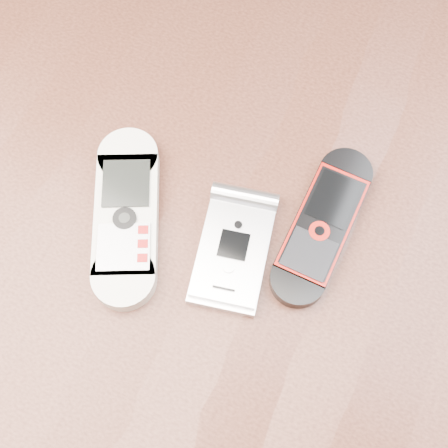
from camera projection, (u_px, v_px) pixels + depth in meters
ground at (222, 359)px, 1.27m from camera, size 4.00×4.00×0.00m
table at (220, 262)px, 0.67m from camera, size 1.20×0.80×0.75m
nokia_white at (126, 215)px, 0.56m from camera, size 0.12×0.18×0.02m
nokia_black_red at (322, 225)px, 0.56m from camera, size 0.05×0.16×0.02m
motorola_razr at (233, 251)px, 0.55m from camera, size 0.08×0.13×0.02m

